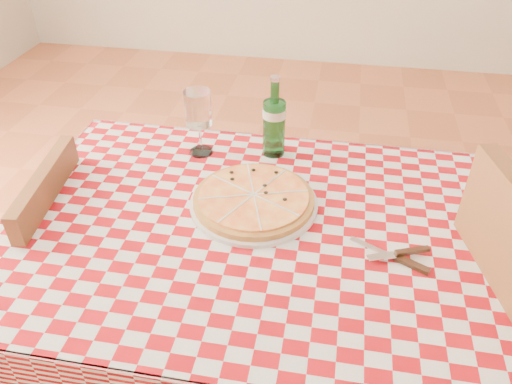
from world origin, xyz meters
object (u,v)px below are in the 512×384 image
at_px(pizza_plate, 254,199).
at_px(water_bottle, 274,117).
at_px(wine_glass, 199,123).
at_px(dining_table, 259,255).
at_px(chair_far, 41,270).

xyz_separation_m(pizza_plate, water_bottle, (0.01, 0.27, 0.10)).
distance_m(water_bottle, wine_glass, 0.22).
bearing_deg(dining_table, pizza_plate, 110.22).
xyz_separation_m(dining_table, pizza_plate, (-0.03, 0.08, 0.12)).
distance_m(chair_far, pizza_plate, 0.71).
distance_m(pizza_plate, wine_glass, 0.32).
relative_size(dining_table, chair_far, 1.42).
relative_size(dining_table, wine_glass, 5.95).
relative_size(water_bottle, wine_glass, 1.23).
distance_m(chair_far, wine_glass, 0.65).
height_order(dining_table, wine_glass, wine_glass).
height_order(chair_far, wine_glass, wine_glass).
xyz_separation_m(chair_far, pizza_plate, (0.64, 0.08, 0.30)).
height_order(pizza_plate, wine_glass, wine_glass).
bearing_deg(wine_glass, pizza_plate, -48.25).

